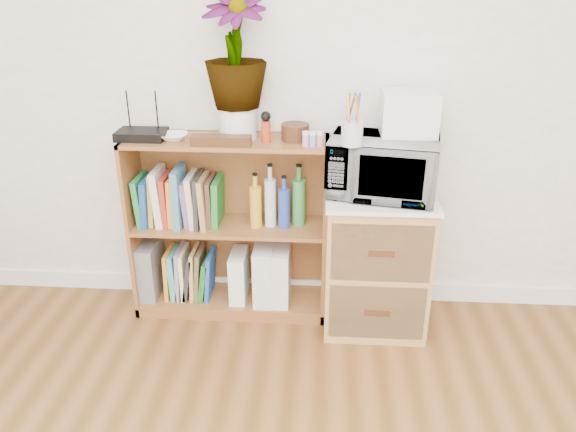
{
  "coord_description": "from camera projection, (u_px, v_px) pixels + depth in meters",
  "views": [
    {
      "loc": [
        0.13,
        -0.49,
        1.71
      ],
      "look_at": [
        -0.04,
        1.95,
        0.62
      ],
      "focal_mm": 35.0,
      "sensor_mm": 36.0,
      "label": 1
    }
  ],
  "objects": [
    {
      "name": "magazine_holder_left",
      "position": [
        239.0,
        275.0,
        3.0
      ],
      "size": [
        0.08,
        0.21,
        0.26
      ],
      "primitive_type": "cube",
      "color": "white",
      "rests_on": "bookshelf"
    },
    {
      "name": "magazine_holder_mid",
      "position": [
        264.0,
        272.0,
        2.98
      ],
      "size": [
        0.1,
        0.25,
        0.32
      ],
      "primitive_type": "cube",
      "color": "silver",
      "rests_on": "bookshelf"
    },
    {
      "name": "bookshelf",
      "position": [
        230.0,
        228.0,
        2.9
      ],
      "size": [
        1.0,
        0.3,
        0.95
      ],
      "primitive_type": "cube",
      "color": "brown",
      "rests_on": "ground"
    },
    {
      "name": "plant_pot",
      "position": [
        238.0,
        123.0,
        2.69
      ],
      "size": [
        0.18,
        0.18,
        0.15
      ],
      "primitive_type": "cylinder",
      "color": "silver",
      "rests_on": "bookshelf"
    },
    {
      "name": "paint_jars",
      "position": [
        313.0,
        140.0,
        2.58
      ],
      "size": [
        0.11,
        0.04,
        0.06
      ],
      "primitive_type": "cube",
      "color": "pink",
      "rests_on": "bookshelf"
    },
    {
      "name": "white_bowl",
      "position": [
        174.0,
        137.0,
        2.68
      ],
      "size": [
        0.13,
        0.13,
        0.03
      ],
      "primitive_type": "imported",
      "color": "white",
      "rests_on": "bookshelf"
    },
    {
      "name": "small_appliance",
      "position": [
        409.0,
        113.0,
        2.59
      ],
      "size": [
        0.25,
        0.21,
        0.2
      ],
      "primitive_type": "cube",
      "color": "white",
      "rests_on": "microwave"
    },
    {
      "name": "magazine_holder_right",
      "position": [
        281.0,
        273.0,
        2.97
      ],
      "size": [
        0.1,
        0.25,
        0.31
      ],
      "primitive_type": "cube",
      "color": "silver",
      "rests_on": "bookshelf"
    },
    {
      "name": "trinket_box",
      "position": [
        221.0,
        140.0,
        2.6
      ],
      "size": [
        0.28,
        0.07,
        0.05
      ],
      "primitive_type": "cube",
      "color": "#35200E",
      "rests_on": "bookshelf"
    },
    {
      "name": "router",
      "position": [
        142.0,
        135.0,
        2.7
      ],
      "size": [
        0.23,
        0.16,
        0.04
      ],
      "primitive_type": "cube",
      "color": "black",
      "rests_on": "bookshelf"
    },
    {
      "name": "wicker_unit",
      "position": [
        375.0,
        261.0,
        2.83
      ],
      "size": [
        0.5,
        0.45,
        0.7
      ],
      "primitive_type": "cube",
      "color": "#9E7542",
      "rests_on": "ground"
    },
    {
      "name": "microwave",
      "position": [
        383.0,
        167.0,
        2.62
      ],
      "size": [
        0.55,
        0.42,
        0.27
      ],
      "primitive_type": "imported",
      "rotation": [
        0.0,
        0.0,
        -0.18
      ],
      "color": "white",
      "rests_on": "wicker_unit"
    },
    {
      "name": "liquor_bottles",
      "position": [
        279.0,
        198.0,
        2.81
      ],
      "size": [
        0.28,
        0.07,
        0.32
      ],
      "color": "gold",
      "rests_on": "bookshelf"
    },
    {
      "name": "file_box",
      "position": [
        151.0,
        268.0,
        3.03
      ],
      "size": [
        0.09,
        0.24,
        0.3
      ],
      "primitive_type": "cube",
      "color": "slate",
      "rests_on": "bookshelf"
    },
    {
      "name": "skirting_board",
      "position": [
        298.0,
        287.0,
        3.18
      ],
      "size": [
        4.0,
        0.02,
        0.1
      ],
      "primitive_type": "cube",
      "color": "white",
      "rests_on": "ground"
    },
    {
      "name": "cookbooks",
      "position": [
        179.0,
        199.0,
        2.85
      ],
      "size": [
        0.43,
        0.2,
        0.31
      ],
      "color": "#207B40",
      "rests_on": "bookshelf"
    },
    {
      "name": "kokeshi_doll",
      "position": [
        266.0,
        132.0,
        2.63
      ],
      "size": [
        0.05,
        0.05,
        0.1
      ],
      "primitive_type": "cylinder",
      "color": "#A63214",
      "rests_on": "bookshelf"
    },
    {
      "name": "pen_cup",
      "position": [
        352.0,
        133.0,
        2.44
      ],
      "size": [
        0.09,
        0.09,
        0.1
      ],
      "primitive_type": "cylinder",
      "color": "silver",
      "rests_on": "microwave"
    },
    {
      "name": "lower_books",
      "position": [
        190.0,
        273.0,
        3.02
      ],
      "size": [
        0.26,
        0.19,
        0.28
      ],
      "color": "orange",
      "rests_on": "bookshelf"
    },
    {
      "name": "wooden_bowl",
      "position": [
        295.0,
        132.0,
        2.68
      ],
      "size": [
        0.13,
        0.13,
        0.08
      ],
      "primitive_type": "cylinder",
      "color": "#3C1B10",
      "rests_on": "bookshelf"
    },
    {
      "name": "potted_plant",
      "position": [
        235.0,
        50.0,
        2.55
      ],
      "size": [
        0.29,
        0.29,
        0.53
      ],
      "primitive_type": "imported",
      "color": "#417C31",
      "rests_on": "plant_pot"
    }
  ]
}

